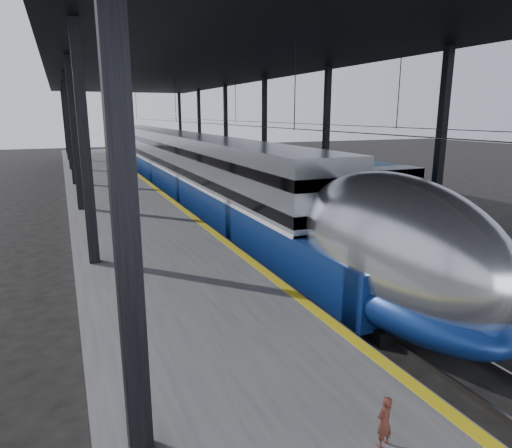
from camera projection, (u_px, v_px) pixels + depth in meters
ground at (308, 317)px, 13.98m from camera, size 160.00×160.00×0.00m
platform at (115, 200)px, 30.45m from camera, size 6.00×80.00×1.00m
yellow_strip at (157, 189)px, 31.39m from camera, size 0.30×80.00×0.01m
rails at (228, 197)px, 33.57m from camera, size 6.52×80.00×0.16m
canopy at (190, 67)px, 30.46m from camera, size 18.00×75.00×9.47m
tgv_train at (174, 162)px, 37.85m from camera, size 3.24×65.20×4.64m
second_train at (212, 158)px, 44.65m from camera, size 2.71×56.05×3.74m
child at (384, 421)px, 7.07m from camera, size 0.35×0.27×0.86m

